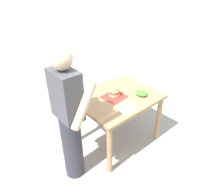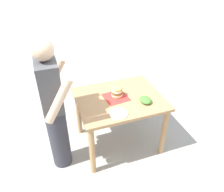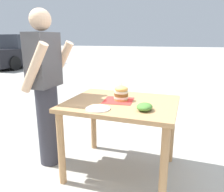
# 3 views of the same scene
# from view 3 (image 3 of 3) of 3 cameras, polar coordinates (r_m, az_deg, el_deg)

# --- Properties ---
(ground_plane) EXTENTS (80.00, 80.00, 0.00)m
(ground_plane) POSITION_cam_3_polar(r_m,az_deg,el_deg) (2.52, 2.27, -18.83)
(ground_plane) COLOR #ADAAA3
(patio_table) EXTENTS (0.89, 1.09, 0.78)m
(patio_table) POSITION_cam_3_polar(r_m,az_deg,el_deg) (2.23, 2.43, -4.62)
(patio_table) COLOR tan
(patio_table) RESTS_ON ground
(serving_paper) EXTENTS (0.32, 0.32, 0.00)m
(serving_paper) POSITION_cam_3_polar(r_m,az_deg,el_deg) (2.22, 1.67, -1.18)
(serving_paper) COLOR red
(serving_paper) RESTS_ON patio_table
(sandwich) EXTENTS (0.15, 0.15, 0.19)m
(sandwich) POSITION_cam_3_polar(r_m,az_deg,el_deg) (2.22, 2.41, 0.81)
(sandwich) COLOR #E5B25B
(sandwich) RESTS_ON serving_paper
(pickle_spear) EXTENTS (0.09, 0.09, 0.02)m
(pickle_spear) POSITION_cam_3_polar(r_m,az_deg,el_deg) (2.31, 3.54, -0.23)
(pickle_spear) COLOR #8EA83D
(pickle_spear) RESTS_ON serving_paper
(side_plate_with_forks) EXTENTS (0.22, 0.22, 0.02)m
(side_plate_with_forks) POSITION_cam_3_polar(r_m,az_deg,el_deg) (1.96, -3.69, -3.30)
(side_plate_with_forks) COLOR white
(side_plate_with_forks) RESTS_ON patio_table
(side_salad) EXTENTS (0.18, 0.14, 0.06)m
(side_salad) POSITION_cam_3_polar(r_m,az_deg,el_deg) (1.94, 8.50, -2.79)
(side_salad) COLOR #477F33
(side_salad) RESTS_ON patio_table
(diner_across_table) EXTENTS (0.55, 0.35, 1.69)m
(diner_across_table) POSITION_cam_3_polar(r_m,az_deg,el_deg) (2.45, -16.88, 2.07)
(diner_across_table) COLOR #33333D
(diner_across_table) RESTS_ON ground
(parked_car_near_curb) EXTENTS (4.23, 1.89, 1.60)m
(parked_car_near_curb) POSITION_cam_3_polar(r_m,az_deg,el_deg) (12.44, -22.80, 10.48)
(parked_car_near_curb) COLOR black
(parked_car_near_curb) RESTS_ON ground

